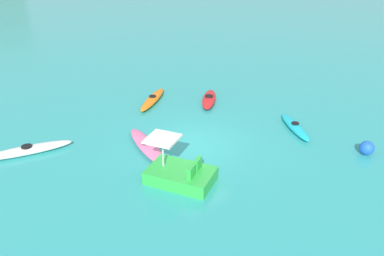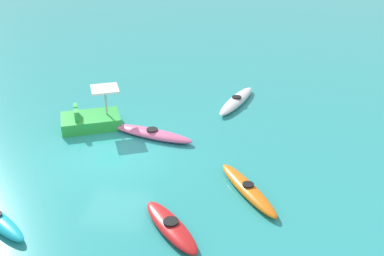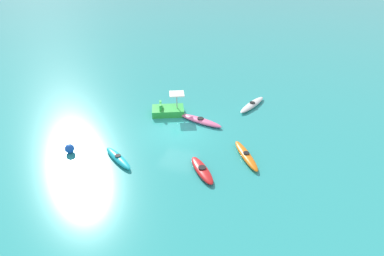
{
  "view_description": "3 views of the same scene",
  "coord_description": "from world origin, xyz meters",
  "views": [
    {
      "loc": [
        -9.58,
        -10.34,
        7.9
      ],
      "look_at": [
        0.17,
        0.29,
        0.7
      ],
      "focal_mm": 34.69,
      "sensor_mm": 36.0,
      "label": 1
    },
    {
      "loc": [
        14.91,
        5.53,
        8.96
      ],
      "look_at": [
        -1.25,
        2.82,
        0.76
      ],
      "focal_mm": 44.67,
      "sensor_mm": 36.0,
      "label": 2
    },
    {
      "loc": [
        19.0,
        7.73,
        11.89
      ],
      "look_at": [
        -0.09,
        1.03,
        0.37
      ],
      "focal_mm": 31.61,
      "sensor_mm": 36.0,
      "label": 3
    }
  ],
  "objects": [
    {
      "name": "ground_plane",
      "position": [
        0.0,
        0.0,
        0.0
      ],
      "size": [
        600.0,
        600.0,
        0.0
      ],
      "primitive_type": "plane",
      "color": "teal"
    },
    {
      "name": "kayak_white",
      "position": [
        -5.58,
        4.2,
        0.16
      ],
      "size": [
        3.64,
        1.71,
        0.37
      ],
      "color": "white",
      "rests_on": "ground_plane"
    },
    {
      "name": "kayak_red",
      "position": [
        4.01,
        3.08,
        0.16
      ],
      "size": [
        2.61,
        2.36,
        0.37
      ],
      "color": "red",
      "rests_on": "ground_plane"
    },
    {
      "name": "kayak_pink",
      "position": [
        -1.67,
        1.12,
        0.16
      ],
      "size": [
        1.6,
        3.6,
        0.37
      ],
      "color": "pink",
      "rests_on": "ground_plane"
    },
    {
      "name": "kayak_orange",
      "position": [
        1.69,
        5.17,
        0.16
      ],
      "size": [
        3.16,
        2.37,
        0.37
      ],
      "color": "orange",
      "rests_on": "ground_plane"
    },
    {
      "name": "pedal_boat_green",
      "position": [
        -2.19,
        -1.64,
        0.34
      ],
      "size": [
        2.35,
        2.8,
        1.68
      ],
      "color": "green",
      "rests_on": "ground_plane"
    },
    {
      "name": "kayak_cyan",
      "position": [
        4.55,
        -2.1,
        0.16
      ],
      "size": [
        2.04,
        2.75,
        0.37
      ],
      "color": "#19B7C6",
      "rests_on": "ground_plane"
    },
    {
      "name": "buoy_blue",
      "position": [
        4.8,
        -5.4,
        0.3
      ],
      "size": [
        0.6,
        0.6,
        0.6
      ],
      "primitive_type": "sphere",
      "color": "blue",
      "rests_on": "ground_plane"
    }
  ]
}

